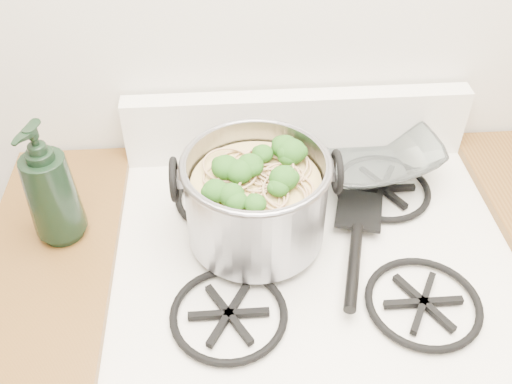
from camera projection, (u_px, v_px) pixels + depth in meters
name	position (u px, v px, depth m)	size (l,w,h in m)	color
gas_range	(301.00, 377.00, 1.41)	(0.76, 0.66, 0.92)	white
counter_left	(93.00, 384.00, 1.37)	(0.25, 0.65, 0.92)	silver
stock_pot	(256.00, 199.00, 1.05)	(0.30, 0.27, 0.18)	gray
spatula	(359.00, 208.00, 1.14)	(0.29, 0.31, 0.02)	black
glass_bowl	(365.00, 159.00, 1.25)	(0.12, 0.12, 0.03)	white
bottle	(49.00, 184.00, 1.02)	(0.10, 0.10, 0.26)	black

